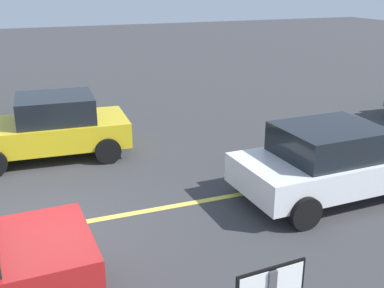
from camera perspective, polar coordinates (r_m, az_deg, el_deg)
The scene contains 4 objects.
ground_plane at distance 9.11m, azimuth -19.23°, elevation -10.10°, with size 80.00×80.00×0.00m, color #38383A.
lane_marking_centre at distance 9.58m, azimuth -0.98°, elevation -7.35°, with size 28.00×0.16×0.01m, color #E0D14C.
car_white_crossing at distance 10.10m, azimuth 16.76°, elevation -1.96°, with size 4.20×2.22×1.54m.
car_yellow_approaching at distance 12.41m, azimuth -16.75°, elevation 2.06°, with size 3.99×2.28×1.58m.
Camera 1 is at (0.01, -8.02, 4.31)m, focal length 43.85 mm.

